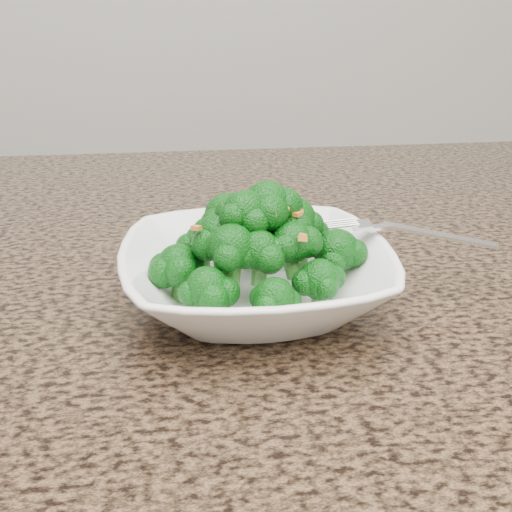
{
  "coord_description": "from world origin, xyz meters",
  "views": [
    {
      "loc": [
        0.01,
        -0.33,
        1.17
      ],
      "look_at": [
        0.08,
        0.2,
        0.95
      ],
      "focal_mm": 45.0,
      "sensor_mm": 36.0,
      "label": 1
    }
  ],
  "objects": [
    {
      "name": "granite_counter",
      "position": [
        0.0,
        0.3,
        0.89
      ],
      "size": [
        1.64,
        1.04,
        0.03
      ],
      "primitive_type": "cube",
      "color": "brown",
      "rests_on": "cabinet"
    },
    {
      "name": "broccoli_pile",
      "position": [
        0.08,
        0.2,
        1.0
      ],
      "size": [
        0.21,
        0.21,
        0.07
      ],
      "primitive_type": null,
      "color": "#09530C",
      "rests_on": "bowl"
    },
    {
      "name": "garlic_topping",
      "position": [
        0.08,
        0.2,
        1.04
      ],
      "size": [
        0.13,
        0.13,
        0.01
      ],
      "primitive_type": null,
      "color": "orange",
      "rests_on": "broccoli_pile"
    },
    {
      "name": "fork",
      "position": [
        0.2,
        0.21,
        0.97
      ],
      "size": [
        0.18,
        0.05,
        0.01
      ],
      "primitive_type": null,
      "rotation": [
        0.0,
        0.0,
        -0.09
      ],
      "color": "silver",
      "rests_on": "bowl"
    },
    {
      "name": "bowl",
      "position": [
        0.08,
        0.2,
        0.93
      ],
      "size": [
        0.25,
        0.25,
        0.06
      ],
      "primitive_type": "imported",
      "rotation": [
        0.0,
        0.0,
        0.02
      ],
      "color": "white",
      "rests_on": "granite_counter"
    }
  ]
}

